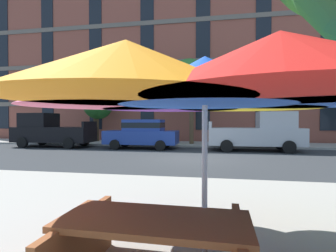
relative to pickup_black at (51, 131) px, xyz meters
name	(u,v)px	position (x,y,z in m)	size (l,w,h in m)	color
ground_plane	(192,159)	(9.54, -3.70, -1.03)	(120.00, 120.00, 0.00)	#2D3033
sidewalk_far	(201,144)	(9.54, 3.10, -0.97)	(56.00, 3.60, 0.12)	#9E998E
apartment_building	(206,42)	(9.54, 11.29, 8.57)	(40.32, 12.08, 19.20)	#934C3D
pickup_black	(51,131)	(0.00, 0.00, 0.00)	(5.10, 2.12, 2.20)	black
sedan_blue	(142,133)	(6.17, 0.00, -0.08)	(4.40, 1.98, 1.78)	navy
pickup_silver	(259,133)	(12.97, 0.00, 0.00)	(5.10, 2.12, 2.20)	#A8AAB2
street_tree_left	(98,103)	(1.52, 3.68, 2.02)	(2.44, 2.49, 4.42)	#4C3823
street_tree_middle	(191,83)	(8.84, 2.77, 3.32)	(3.16, 3.05, 5.97)	brown
patio_umbrella	(205,84)	(10.52, -12.70, 1.05)	(4.07, 3.78, 2.38)	silver
picnic_table	(154,247)	(10.06, -13.10, -0.54)	(1.82, 1.55, 0.77)	brown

